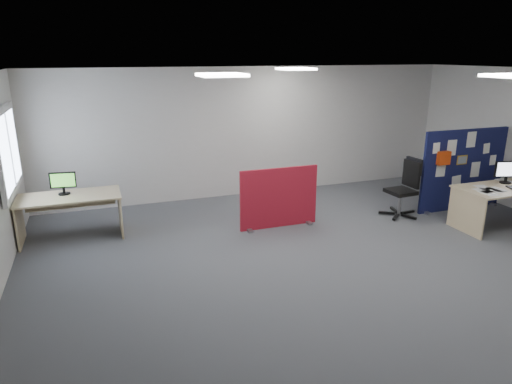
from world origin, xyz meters
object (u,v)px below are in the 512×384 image
object	(u,v)px
main_desk	(508,194)
monitor_second	(63,182)
red_divider	(279,198)
office_chair	(406,184)
second_desk	(70,205)
navy_divider	(463,170)
monitor_main	(507,171)

from	to	relation	value
main_desk	monitor_second	xyz separation A→B (m)	(-7.33, 2.07, 0.37)
red_divider	office_chair	xyz separation A→B (m)	(2.47, -0.24, 0.09)
red_divider	second_desk	xyz separation A→B (m)	(-3.42, 0.72, 0.03)
navy_divider	monitor_second	world-z (taller)	navy_divider
monitor_second	navy_divider	bearing A→B (deg)	-0.39
second_desk	main_desk	bearing A→B (deg)	-15.42
monitor_main	second_desk	bearing A→B (deg)	-178.37
monitor_second	monitor_main	bearing A→B (deg)	-6.43
red_divider	office_chair	distance (m)	2.48
main_desk	office_chair	world-z (taller)	office_chair
main_desk	second_desk	distance (m)	7.53
red_divider	main_desk	bearing A→B (deg)	-18.53
navy_divider	second_desk	distance (m)	7.22
navy_divider	second_desk	world-z (taller)	navy_divider
monitor_main	main_desk	bearing A→B (deg)	-96.30
red_divider	monitor_second	bearing A→B (deg)	167.10
navy_divider	monitor_second	xyz separation A→B (m)	(-7.21, 1.08, 0.14)
navy_divider	red_divider	size ratio (longest dim) A/B	1.34
navy_divider	office_chair	xyz separation A→B (m)	(-1.25, 0.05, -0.18)
navy_divider	red_divider	xyz separation A→B (m)	(-3.72, 0.29, -0.27)
main_desk	monitor_second	bearing A→B (deg)	164.23
navy_divider	main_desk	xyz separation A→B (m)	(0.12, -0.99, -0.23)
monitor_second	office_chair	size ratio (longest dim) A/B	0.38
navy_divider	main_desk	distance (m)	1.02
monitor_main	office_chair	distance (m)	1.72
second_desk	monitor_second	distance (m)	0.40
second_desk	office_chair	xyz separation A→B (m)	(5.89, -0.96, 0.06)
main_desk	office_chair	size ratio (longest dim) A/B	1.81
navy_divider	red_divider	bearing A→B (deg)	175.51
monitor_main	second_desk	distance (m)	7.56
second_desk	monitor_second	bearing A→B (deg)	135.54
red_divider	office_chair	world-z (taller)	office_chair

